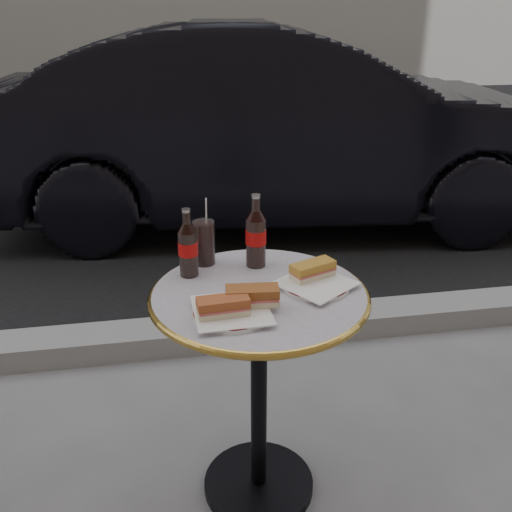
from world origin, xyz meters
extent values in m
plane|color=slate|center=(0.00, 0.00, 0.00)|extent=(80.00, 80.00, 0.00)
cube|color=black|center=(0.00, 5.00, 0.00)|extent=(40.00, 8.00, 0.00)
cube|color=gray|center=(0.00, 0.90, 0.05)|extent=(40.00, 0.20, 0.12)
cylinder|color=silver|center=(-0.09, -0.11, 0.74)|extent=(0.23, 0.23, 0.01)
cylinder|color=silver|center=(0.16, 0.00, 0.74)|extent=(0.26, 0.26, 0.01)
cube|color=#A8512A|center=(-0.12, -0.13, 0.77)|extent=(0.14, 0.07, 0.05)
cube|color=brown|center=(-0.04, -0.09, 0.77)|extent=(0.14, 0.08, 0.05)
cube|color=#B57F2E|center=(0.16, 0.04, 0.77)|extent=(0.15, 0.11, 0.05)
cylinder|color=black|center=(-0.13, 0.22, 0.80)|extent=(0.09, 0.09, 0.14)
imported|color=black|center=(0.61, 2.52, 0.68)|extent=(1.88, 4.25, 1.35)
camera|label=1|loc=(-0.25, -1.39, 1.48)|focal=40.00mm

